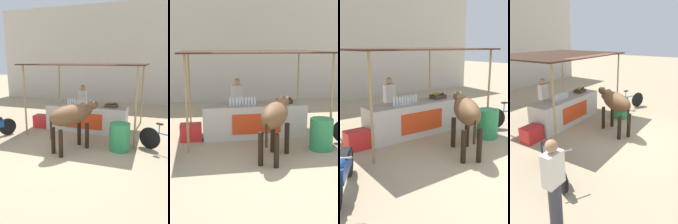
# 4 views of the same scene
# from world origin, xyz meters

# --- Properties ---
(ground_plane) EXTENTS (60.00, 60.00, 0.00)m
(ground_plane) POSITION_xyz_m (0.00, 0.00, 0.00)
(ground_plane) COLOR tan
(stall_counter) EXTENTS (3.00, 0.82, 0.96)m
(stall_counter) POSITION_xyz_m (0.00, 2.20, 0.48)
(stall_counter) COLOR beige
(stall_counter) RESTS_ON ground
(stall_awning) EXTENTS (4.20, 3.20, 2.49)m
(stall_awning) POSITION_xyz_m (0.00, 2.50, 2.40)
(stall_awning) COLOR #382319
(stall_awning) RESTS_ON ground
(water_bottle_row) EXTENTS (0.79, 0.07, 0.25)m
(water_bottle_row) POSITION_xyz_m (-0.35, 2.15, 1.07)
(water_bottle_row) COLOR silver
(water_bottle_row) RESTS_ON stall_counter
(fruit_crate) EXTENTS (0.44, 0.32, 0.18)m
(fruit_crate) POSITION_xyz_m (0.92, 2.25, 1.03)
(fruit_crate) COLOR #3F3326
(fruit_crate) RESTS_ON stall_counter
(vendor_behind_counter) EXTENTS (0.34, 0.22, 1.65)m
(vendor_behind_counter) POSITION_xyz_m (-0.40, 2.95, 0.85)
(vendor_behind_counter) COLOR #383842
(vendor_behind_counter) RESTS_ON ground
(cooler_box) EXTENTS (0.60, 0.44, 0.48)m
(cooler_box) POSITION_xyz_m (-1.84, 2.10, 0.24)
(cooler_box) COLOR red
(cooler_box) RESTS_ON ground
(water_barrel) EXTENTS (0.60, 0.60, 0.82)m
(water_barrel) POSITION_xyz_m (1.49, 0.71, 0.41)
(water_barrel) COLOR #2D8C51
(water_barrel) RESTS_ON ground
(cow) EXTENTS (1.21, 1.76, 1.44)m
(cow) POSITION_xyz_m (0.17, 0.28, 1.03)
(cow) COLOR brown
(cow) RESTS_ON ground
(motorcycle_parked) EXTENTS (1.00, 1.60, 0.90)m
(motorcycle_parked) POSITION_xyz_m (-2.84, 0.30, 0.43)
(motorcycle_parked) COLOR black
(motorcycle_parked) RESTS_ON ground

